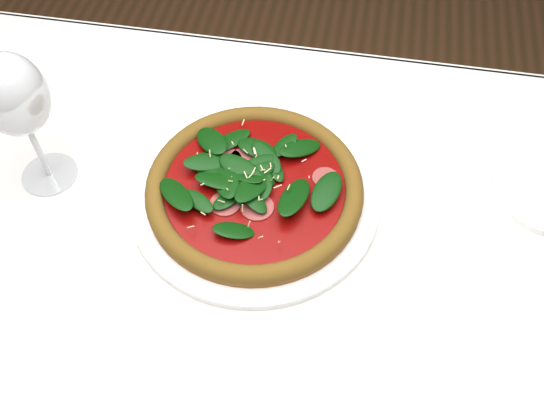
# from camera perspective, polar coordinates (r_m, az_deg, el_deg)

# --- Properties ---
(dining_table) EXTENTS (1.21, 0.81, 0.75)m
(dining_table) POSITION_cam_1_polar(r_m,az_deg,el_deg) (0.88, -4.40, -7.08)
(dining_table) COLOR silver
(dining_table) RESTS_ON ground
(plate) EXTENTS (0.34, 0.34, 0.01)m
(plate) POSITION_cam_1_polar(r_m,az_deg,el_deg) (0.83, -1.63, 0.88)
(plate) COLOR white
(plate) RESTS_ON dining_table
(pizza) EXTENTS (0.33, 0.33, 0.04)m
(pizza) POSITION_cam_1_polar(r_m,az_deg,el_deg) (0.81, -1.67, 1.70)
(pizza) COLOR #9C5F25
(pizza) RESTS_ON plate
(wine_glass) EXTENTS (0.09, 0.09, 0.21)m
(wine_glass) POSITION_cam_1_polar(r_m,az_deg,el_deg) (0.81, -23.15, 9.15)
(wine_glass) COLOR silver
(wine_glass) RESTS_ON dining_table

